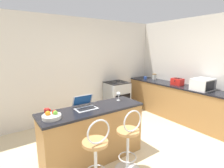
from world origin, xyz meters
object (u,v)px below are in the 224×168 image
mug_blue (145,78)px  fruit_bowl (52,116)px  wine_glass_tall (119,94)px  mug_red (47,111)px  microwave (203,84)px  bar_stool_near (96,156)px  toaster (177,82)px  laptop (85,105)px  bar_stool_far (129,143)px  stove_range (117,98)px  storage_jar (154,77)px

mug_blue → fruit_bowl: bearing=-156.4°
wine_glass_tall → fruit_bowl: 1.27m
mug_red → microwave: bearing=-8.8°
bar_stool_near → toaster: 3.10m
mug_blue → mug_red: mug_red is taller
wine_glass_tall → fruit_bowl: wine_glass_tall is taller
laptop → wine_glass_tall: laptop is taller
bar_stool_far → wine_glass_tall: bearing=64.8°
bar_stool_far → mug_blue: (2.30, 1.94, 0.48)m
bar_stool_near → fruit_bowl: size_ratio=3.93×
bar_stool_far → wine_glass_tall: size_ratio=6.26×
stove_range → mug_blue: mug_blue is taller
wine_glass_tall → bar_stool_far: bearing=-115.2°
storage_jar → fruit_bowl: size_ratio=0.65×
wine_glass_tall → microwave: bearing=-12.8°
storage_jar → mug_red: (-3.48, -1.06, -0.04)m
bar_stool_far → storage_jar: bearing=35.2°
bar_stool_far → mug_blue: size_ratio=9.55×
bar_stool_near → bar_stool_far: (0.55, 0.00, 0.00)m
bar_stool_far → toaster: bearing=20.1°
stove_range → mug_blue: (0.98, -0.14, 0.50)m
bar_stool_near → wine_glass_tall: (0.87, 0.68, 0.55)m
bar_stool_near → toaster: bearing=16.6°
microwave → toaster: (-0.00, 0.66, -0.04)m
wine_glass_tall → toaster: bearing=5.4°
microwave → storage_jar: 1.58m
fruit_bowl → laptop: bearing=12.6°
wine_glass_tall → mug_red: bearing=177.7°
mug_red → fruit_bowl: 0.20m
bar_stool_far → mug_red: bearing=142.6°
bar_stool_near → fruit_bowl: 0.81m
toaster → stove_range: bearing=130.9°
microwave → stove_range: size_ratio=0.54×
toaster → fruit_bowl: bearing=-174.1°
toaster → mug_red: 3.33m
mug_red → wine_glass_tall: bearing=-2.3°
laptop → mug_blue: bearing=25.7°
stove_range → wine_glass_tall: wine_glass_tall is taller
bar_stool_near → laptop: bearing=75.3°
laptop → stove_range: bearing=39.9°
fruit_bowl → microwave: bearing=-5.5°
laptop → microwave: 2.79m
storage_jar → wine_glass_tall: size_ratio=1.04×
microwave → mug_blue: 1.74m
mug_blue → microwave: bearing=-87.7°
stove_range → mug_red: (-2.27, -1.35, 0.50)m
storage_jar → fruit_bowl: 3.69m
microwave → storage_jar: bearing=84.5°
storage_jar → fruit_bowl: (-3.47, -1.26, -0.05)m
bar_stool_far → toaster: 2.58m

